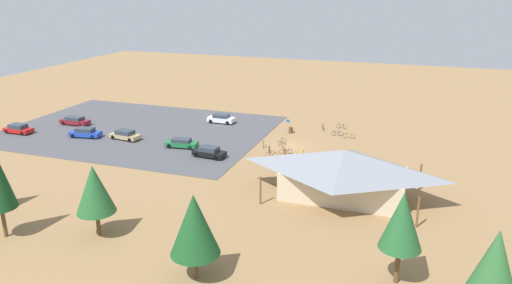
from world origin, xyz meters
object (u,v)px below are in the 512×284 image
Objects in this scene: bicycle_green_edge_south at (342,126)px; bicycle_black_front_row at (286,151)px; pine_east at (94,189)px; car_blue_near_entry at (85,133)px; bicycle_blue_yard_left at (264,145)px; bicycle_orange_yard_right at (323,127)px; bicycle_black_trailside at (337,133)px; bicycle_silver_edge_north at (270,159)px; pine_west at (194,224)px; visitor_at_bikes at (302,155)px; pine_center at (495,264)px; car_maroon_back_corner at (75,121)px; car_green_far_end at (182,143)px; pine_mideast at (402,221)px; bicycle_white_near_porch at (284,141)px; trash_bin at (291,130)px; bicycle_teal_mid_cluster at (269,150)px; car_tan_aisle_side at (125,135)px; car_white_mid_lot at (221,119)px; car_red_by_curb at (18,129)px; bicycle_purple_yard_center at (281,144)px; bike_pavilion at (344,170)px; car_black_second_row at (209,152)px; lot_sign at (288,124)px; bicycle_red_lone_east at (272,155)px; bicycle_yellow_back_row at (349,136)px.

bicycle_black_front_row is at bearing 70.67° from bicycle_green_edge_south.
pine_east is 1.40× the size of car_blue_near_entry.
bicycle_blue_yard_left is 12.54m from bicycle_orange_yard_right.
bicycle_black_trailside is at bearing -134.96° from bicycle_blue_yard_left.
bicycle_silver_edge_north is at bearing -110.96° from pine_east.
visitor_at_bikes is at bearing -93.06° from pine_west.
pine_center reaches higher than car_maroon_back_corner.
bicycle_blue_yard_left is 26.30m from car_blue_near_entry.
pine_east is 24.90m from car_green_far_end.
pine_mideast is 15.04m from pine_west.
bicycle_white_near_porch is at bearing 65.17° from bicycle_orange_yard_right.
pine_east is at bearing 77.65° from trash_bin.
bicycle_black_trailside reaches higher than bicycle_teal_mid_cluster.
bicycle_orange_yard_right is (13.34, -37.83, -4.69)m from pine_mideast.
car_white_mid_lot is (-9.61, -12.58, 0.03)m from car_tan_aisle_side.
bicycle_green_edge_south is 1.01× the size of bicycle_orange_yard_right.
bicycle_black_front_row is 0.99× the size of bicycle_blue_yard_left.
car_red_by_curb reaches higher than bicycle_black_trailside.
bicycle_white_near_porch is at bearing -86.11° from bicycle_silver_edge_north.
car_tan_aisle_side reaches higher than bicycle_purple_yard_center.
bicycle_purple_yard_center is 0.30× the size of car_red_by_curb.
bicycle_orange_yard_right is (18.97, -41.97, -4.79)m from pine_center.
bike_pavilion is 17.33× the size of trash_bin.
pine_center is at bearing 123.37° from bike_pavilion.
bicycle_black_trailside is at bearing -133.27° from car_black_second_row.
pine_center is at bearing 131.02° from bicycle_silver_edge_north.
lot_sign is 45.40m from pine_center.
bicycle_purple_yard_center reaches higher than bicycle_green_edge_south.
car_maroon_back_corner reaches higher than bicycle_red_lone_east.
bicycle_teal_mid_cluster is 0.34× the size of car_blue_near_entry.
bicycle_black_trailside is at bearing 136.89° from bicycle_orange_yard_right.
car_green_far_end is (12.72, 4.77, 0.33)m from bicycle_purple_yard_center.
pine_east is (7.39, 35.68, 3.02)m from lot_sign.
trash_bin is 0.12× the size of pine_mideast.
pine_west is at bearing 66.49° from bike_pavilion.
pine_center is 4.69× the size of bicycle_teal_mid_cluster.
bike_pavilion reaches higher than visitor_at_bikes.
car_maroon_back_corner is (33.00, 6.96, -0.69)m from lot_sign.
trash_bin is 40.81m from car_red_by_curb.
car_blue_near_entry is at bearing 1.32° from bicycle_red_lone_east.
car_black_second_row is (6.67, 4.54, 0.39)m from bicycle_teal_mid_cluster.
car_black_second_row is (7.95, 0.91, 0.36)m from bicycle_silver_edge_north.
pine_east is 38.02m from car_red_by_curb.
car_tan_aisle_side is at bearing -11.50° from car_black_second_row.
visitor_at_bikes is at bearing 82.55° from bicycle_green_edge_south.
bicycle_blue_yard_left is 13.92m from car_white_mid_lot.
pine_west is 39.61m from bicycle_yellow_back_row.
visitor_at_bikes reaches higher than bicycle_black_trailside.
car_white_mid_lot is 30.51m from car_red_by_curb.
car_maroon_back_corner is at bearing -12.01° from car_green_far_end.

